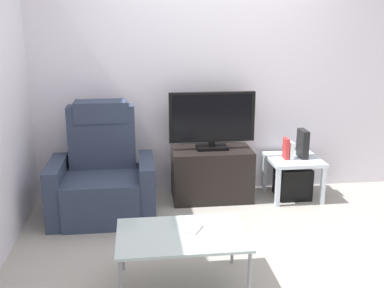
{
  "coord_description": "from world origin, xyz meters",
  "views": [
    {
      "loc": [
        -0.78,
        -3.63,
        1.84
      ],
      "look_at": [
        -0.27,
        0.5,
        0.7
      ],
      "focal_mm": 42.65,
      "sensor_mm": 36.0,
      "label": 1
    }
  ],
  "objects_px": {
    "tv_stand": "(212,174)",
    "cell_phone": "(195,229)",
    "television": "(212,119)",
    "coffee_table": "(182,237)",
    "recliner_armchair": "(103,178)",
    "book_middle": "(291,150)",
    "side_table": "(294,164)",
    "book_leftmost": "(286,149)",
    "game_console": "(303,144)",
    "subwoofer_box": "(292,182)"
  },
  "relations": [
    {
      "from": "tv_stand",
      "to": "cell_phone",
      "type": "distance_m",
      "value": 1.61
    },
    {
      "from": "television",
      "to": "coffee_table",
      "type": "bearing_deg",
      "value": -106.41
    },
    {
      "from": "recliner_armchair",
      "to": "book_middle",
      "type": "bearing_deg",
      "value": -2.39
    },
    {
      "from": "side_table",
      "to": "recliner_armchair",
      "type": "bearing_deg",
      "value": -173.99
    },
    {
      "from": "book_leftmost",
      "to": "coffee_table",
      "type": "distance_m",
      "value": 1.98
    },
    {
      "from": "game_console",
      "to": "coffee_table",
      "type": "relative_size",
      "value": 0.33
    },
    {
      "from": "television",
      "to": "book_middle",
      "type": "height_order",
      "value": "television"
    },
    {
      "from": "television",
      "to": "game_console",
      "type": "bearing_deg",
      "value": -3.89
    },
    {
      "from": "side_table",
      "to": "cell_phone",
      "type": "relative_size",
      "value": 3.6
    },
    {
      "from": "book_leftmost",
      "to": "book_middle",
      "type": "relative_size",
      "value": 1.25
    },
    {
      "from": "side_table",
      "to": "coffee_table",
      "type": "xyz_separation_m",
      "value": [
        -1.34,
        -1.55,
        0.02
      ]
    },
    {
      "from": "recliner_armchair",
      "to": "side_table",
      "type": "xyz_separation_m",
      "value": [
        1.97,
        0.21,
        -0.01
      ]
    },
    {
      "from": "recliner_armchair",
      "to": "cell_phone",
      "type": "height_order",
      "value": "recliner_armchair"
    },
    {
      "from": "recliner_armchair",
      "to": "side_table",
      "type": "relative_size",
      "value": 2.0
    },
    {
      "from": "side_table",
      "to": "coffee_table",
      "type": "distance_m",
      "value": 2.05
    },
    {
      "from": "book_leftmost",
      "to": "game_console",
      "type": "xyz_separation_m",
      "value": [
        0.19,
        0.03,
        0.04
      ]
    },
    {
      "from": "side_table",
      "to": "subwoofer_box",
      "type": "bearing_deg",
      "value": 90.0
    },
    {
      "from": "subwoofer_box",
      "to": "coffee_table",
      "type": "distance_m",
      "value": 2.06
    },
    {
      "from": "tv_stand",
      "to": "side_table",
      "type": "xyz_separation_m",
      "value": [
        0.87,
        -0.06,
        0.09
      ]
    },
    {
      "from": "subwoofer_box",
      "to": "book_middle",
      "type": "distance_m",
      "value": 0.36
    },
    {
      "from": "tv_stand",
      "to": "subwoofer_box",
      "type": "relative_size",
      "value": 2.45
    },
    {
      "from": "recliner_armchair",
      "to": "subwoofer_box",
      "type": "bearing_deg",
      "value": -1.94
    },
    {
      "from": "tv_stand",
      "to": "book_middle",
      "type": "bearing_deg",
      "value": -5.31
    },
    {
      "from": "television",
      "to": "coffee_table",
      "type": "height_order",
      "value": "television"
    },
    {
      "from": "book_middle",
      "to": "coffee_table",
      "type": "distance_m",
      "value": 2.01
    },
    {
      "from": "television",
      "to": "cell_phone",
      "type": "distance_m",
      "value": 1.68
    },
    {
      "from": "television",
      "to": "cell_phone",
      "type": "relative_size",
      "value": 5.88
    },
    {
      "from": "tv_stand",
      "to": "cell_phone",
      "type": "height_order",
      "value": "tv_stand"
    },
    {
      "from": "tv_stand",
      "to": "game_console",
      "type": "relative_size",
      "value": 2.77
    },
    {
      "from": "book_middle",
      "to": "book_leftmost",
      "type": "bearing_deg",
      "value": 180.0
    },
    {
      "from": "television",
      "to": "subwoofer_box",
      "type": "distance_m",
      "value": 1.11
    },
    {
      "from": "book_leftmost",
      "to": "coffee_table",
      "type": "relative_size",
      "value": 0.25
    },
    {
      "from": "book_leftmost",
      "to": "cell_phone",
      "type": "height_order",
      "value": "book_leftmost"
    },
    {
      "from": "coffee_table",
      "to": "cell_phone",
      "type": "distance_m",
      "value": 0.12
    },
    {
      "from": "book_leftmost",
      "to": "book_middle",
      "type": "xyz_separation_m",
      "value": [
        0.05,
        0.0,
        -0.02
      ]
    },
    {
      "from": "recliner_armchair",
      "to": "coffee_table",
      "type": "xyz_separation_m",
      "value": [
        0.63,
        -1.34,
        0.01
      ]
    },
    {
      "from": "book_leftmost",
      "to": "subwoofer_box",
      "type": "bearing_deg",
      "value": 11.31
    },
    {
      "from": "game_console",
      "to": "side_table",
      "type": "bearing_deg",
      "value": -173.66
    },
    {
      "from": "tv_stand",
      "to": "game_console",
      "type": "bearing_deg",
      "value": -2.77
    },
    {
      "from": "tv_stand",
      "to": "recliner_armchair",
      "type": "xyz_separation_m",
      "value": [
        -1.11,
        -0.26,
        0.1
      ]
    },
    {
      "from": "recliner_armchair",
      "to": "coffee_table",
      "type": "bearing_deg",
      "value": -72.89
    },
    {
      "from": "book_leftmost",
      "to": "book_middle",
      "type": "bearing_deg",
      "value": 0.0
    },
    {
      "from": "tv_stand",
      "to": "television",
      "type": "xyz_separation_m",
      "value": [
        -0.0,
        0.02,
        0.58
      ]
    },
    {
      "from": "television",
      "to": "cell_phone",
      "type": "bearing_deg",
      "value": -103.49
    },
    {
      "from": "cell_phone",
      "to": "television",
      "type": "bearing_deg",
      "value": 104.47
    },
    {
      "from": "recliner_armchair",
      "to": "book_leftmost",
      "type": "distance_m",
      "value": 1.89
    },
    {
      "from": "side_table",
      "to": "game_console",
      "type": "height_order",
      "value": "game_console"
    },
    {
      "from": "tv_stand",
      "to": "television",
      "type": "bearing_deg",
      "value": 90.0
    },
    {
      "from": "recliner_armchair",
      "to": "game_console",
      "type": "relative_size",
      "value": 3.64
    },
    {
      "from": "book_leftmost",
      "to": "side_table",
      "type": "bearing_deg",
      "value": 11.31
    }
  ]
}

